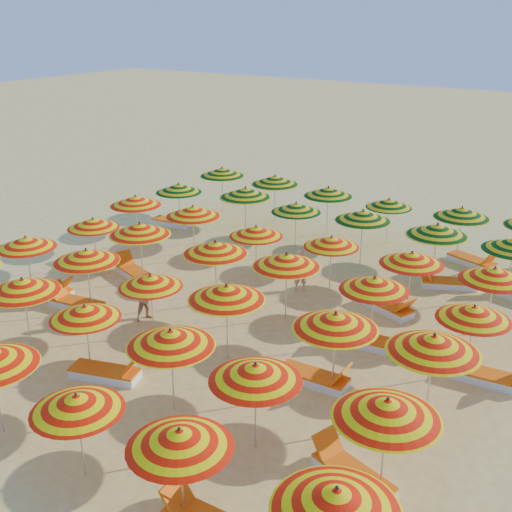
% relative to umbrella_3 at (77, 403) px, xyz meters
% --- Properties ---
extents(ground, '(120.00, 120.00, 0.00)m').
position_rel_umbrella_3_xyz_m(ground, '(-1.31, 7.62, -1.63)').
color(ground, '#F3D26C').
rests_on(ground, ground).
extents(umbrella_3, '(1.89, 1.89, 1.85)m').
position_rel_umbrella_3_xyz_m(umbrella_3, '(0.00, 0.00, 0.00)').
color(umbrella_3, silver).
rests_on(umbrella_3, ground).
extents(umbrella_4, '(2.37, 2.37, 1.94)m').
position_rel_umbrella_3_xyz_m(umbrella_4, '(2.32, 0.12, 0.08)').
color(umbrella_4, silver).
rests_on(umbrella_4, ground).
extents(umbrella_5, '(2.53, 2.53, 2.07)m').
position_rel_umbrella_3_xyz_m(umbrella_5, '(5.18, 0.13, 0.19)').
color(umbrella_5, silver).
rests_on(umbrella_5, ground).
extents(umbrella_7, '(2.39, 2.39, 2.03)m').
position_rel_umbrella_3_xyz_m(umbrella_7, '(-4.92, 2.74, 0.16)').
color(umbrella_7, silver).
rests_on(umbrella_7, ground).
extents(umbrella_8, '(1.86, 1.86, 1.81)m').
position_rel_umbrella_3_xyz_m(umbrella_8, '(-2.75, 2.78, -0.03)').
color(umbrella_8, silver).
rests_on(umbrella_8, ground).
extents(umbrella_9, '(2.40, 2.40, 2.05)m').
position_rel_umbrella_3_xyz_m(umbrella_9, '(0.07, 2.59, 0.18)').
color(umbrella_9, silver).
rests_on(umbrella_9, ground).
extents(umbrella_10, '(2.22, 2.22, 1.98)m').
position_rel_umbrella_3_xyz_m(umbrella_10, '(2.29, 2.49, 0.12)').
color(umbrella_10, silver).
rests_on(umbrella_10, ground).
extents(umbrella_11, '(2.11, 2.11, 2.08)m').
position_rel_umbrella_3_xyz_m(umbrella_11, '(4.95, 2.60, 0.21)').
color(umbrella_11, silver).
rests_on(umbrella_11, ground).
extents(umbrella_12, '(2.27, 2.27, 1.92)m').
position_rel_umbrella_3_xyz_m(umbrella_12, '(-7.73, 5.09, 0.06)').
color(umbrella_12, silver).
rests_on(umbrella_12, ground).
extents(umbrella_13, '(2.48, 2.48, 2.02)m').
position_rel_umbrella_3_xyz_m(umbrella_13, '(-5.16, 5.13, 0.15)').
color(umbrella_13, silver).
rests_on(umbrella_13, ground).
extents(umbrella_14, '(1.78, 1.78, 1.82)m').
position_rel_umbrella_3_xyz_m(umbrella_14, '(-2.67, 5.04, -0.03)').
color(umbrella_14, silver).
rests_on(umbrella_14, ground).
extents(umbrella_15, '(2.60, 2.60, 2.07)m').
position_rel_umbrella_3_xyz_m(umbrella_15, '(-0.25, 5.12, 0.20)').
color(umbrella_15, silver).
rests_on(umbrella_15, ground).
extents(umbrella_16, '(2.14, 2.14, 2.09)m').
position_rel_umbrella_3_xyz_m(umbrella_16, '(2.70, 5.16, 0.21)').
color(umbrella_16, silver).
rests_on(umbrella_16, ground).
extents(umbrella_17, '(2.65, 2.65, 2.11)m').
position_rel_umbrella_3_xyz_m(umbrella_17, '(4.90, 5.29, 0.23)').
color(umbrella_17, silver).
rests_on(umbrella_17, ground).
extents(umbrella_18, '(1.86, 1.86, 1.85)m').
position_rel_umbrella_3_xyz_m(umbrella_18, '(-7.53, 7.67, -0.00)').
color(umbrella_18, silver).
rests_on(umbrella_18, ground).
extents(umbrella_19, '(2.57, 2.57, 2.09)m').
position_rel_umbrella_3_xyz_m(umbrella_19, '(-5.34, 7.57, 0.22)').
color(umbrella_19, silver).
rests_on(umbrella_19, ground).
extents(umbrella_20, '(2.29, 2.29, 2.06)m').
position_rel_umbrella_3_xyz_m(umbrella_20, '(-2.38, 7.57, 0.18)').
color(umbrella_20, silver).
rests_on(umbrella_20, ground).
extents(umbrella_21, '(2.23, 2.23, 2.05)m').
position_rel_umbrella_3_xyz_m(umbrella_21, '(-0.12, 7.84, 0.18)').
color(umbrella_21, silver).
rests_on(umbrella_21, ground).
extents(umbrella_22, '(1.90, 1.90, 1.95)m').
position_rel_umbrella_3_xyz_m(umbrella_22, '(2.51, 7.84, 0.08)').
color(umbrella_22, silver).
rests_on(umbrella_22, ground).
extents(umbrella_23, '(2.18, 2.18, 1.88)m').
position_rel_umbrella_3_xyz_m(umbrella_23, '(5.12, 7.64, 0.03)').
color(umbrella_23, silver).
rests_on(umbrella_23, ground).
extents(umbrella_24, '(2.50, 2.50, 2.00)m').
position_rel_umbrella_3_xyz_m(umbrella_24, '(-7.87, 10.11, 0.13)').
color(umbrella_24, silver).
rests_on(umbrella_24, ground).
extents(umbrella_25, '(2.02, 2.02, 2.04)m').
position_rel_umbrella_3_xyz_m(umbrella_25, '(-5.20, 10.11, 0.17)').
color(umbrella_25, silver).
rests_on(umbrella_25, ground).
extents(umbrella_26, '(2.28, 2.28, 1.86)m').
position_rel_umbrella_3_xyz_m(umbrella_26, '(-2.46, 9.90, 0.01)').
color(umbrella_26, silver).
rests_on(umbrella_26, ground).
extents(umbrella_27, '(2.16, 2.16, 1.84)m').
position_rel_umbrella_3_xyz_m(umbrella_27, '(0.02, 10.37, -0.01)').
color(umbrella_27, silver).
rests_on(umbrella_27, ground).
extents(umbrella_28, '(2.36, 2.36, 1.95)m').
position_rel_umbrella_3_xyz_m(umbrella_28, '(2.69, 10.12, 0.09)').
color(umbrella_28, silver).
rests_on(umbrella_28, ground).
extents(umbrella_29, '(2.36, 2.36, 1.97)m').
position_rel_umbrella_3_xyz_m(umbrella_29, '(4.97, 10.14, 0.11)').
color(umbrella_29, silver).
rests_on(umbrella_29, ground).
extents(umbrella_30, '(2.38, 2.38, 1.94)m').
position_rel_umbrella_3_xyz_m(umbrella_30, '(-7.79, 12.52, 0.08)').
color(umbrella_30, silver).
rests_on(umbrella_30, ground).
extents(umbrella_31, '(2.62, 2.62, 2.12)m').
position_rel_umbrella_3_xyz_m(umbrella_31, '(-4.87, 12.91, 0.24)').
color(umbrella_31, silver).
rests_on(umbrella_31, ground).
extents(umbrella_32, '(2.37, 2.37, 1.91)m').
position_rel_umbrella_3_xyz_m(umbrella_32, '(-2.60, 12.80, 0.05)').
color(umbrella_32, silver).
rests_on(umbrella_32, ground).
extents(umbrella_33, '(2.01, 2.01, 2.03)m').
position_rel_umbrella_3_xyz_m(umbrella_33, '(-0.04, 12.87, 0.16)').
color(umbrella_33, silver).
rests_on(umbrella_33, ground).
extents(umbrella_34, '(2.09, 2.09, 2.10)m').
position_rel_umbrella_3_xyz_m(umbrella_34, '(2.61, 12.59, 0.22)').
color(umbrella_34, silver).
rests_on(umbrella_34, ground).
extents(umbrella_36, '(2.28, 2.28, 2.04)m').
position_rel_umbrella_3_xyz_m(umbrella_36, '(-7.69, 15.35, 0.17)').
color(umbrella_36, silver).
rests_on(umbrella_36, ground).
extents(umbrella_37, '(2.45, 2.45, 2.07)m').
position_rel_umbrella_3_xyz_m(umbrella_37, '(-4.99, 15.28, 0.20)').
color(umbrella_37, silver).
rests_on(umbrella_37, ground).
extents(umbrella_38, '(2.12, 2.12, 2.00)m').
position_rel_umbrella_3_xyz_m(umbrella_38, '(-2.46, 15.07, 0.13)').
color(umbrella_38, silver).
rests_on(umbrella_38, ground).
extents(umbrella_39, '(2.11, 2.11, 1.82)m').
position_rel_umbrella_3_xyz_m(umbrella_39, '(-0.09, 15.36, -0.03)').
color(umbrella_39, silver).
rests_on(umbrella_39, ground).
extents(umbrella_40, '(2.07, 2.07, 2.04)m').
position_rel_umbrella_3_xyz_m(umbrella_40, '(2.70, 15.00, 0.17)').
color(umbrella_40, silver).
rests_on(umbrella_40, ground).
extents(lounger_2, '(1.83, 1.04, 0.69)m').
position_rel_umbrella_3_xyz_m(lounger_2, '(-2.15, 2.74, -1.48)').
color(lounger_2, white).
rests_on(lounger_2, ground).
extents(lounger_3, '(1.83, 1.10, 0.69)m').
position_rel_umbrella_3_xyz_m(lounger_3, '(4.36, 2.63, -1.48)').
color(lounger_3, white).
rests_on(lounger_3, ground).
extents(lounger_4, '(1.83, 1.04, 0.69)m').
position_rel_umbrella_3_xyz_m(lounger_4, '(-7.13, 5.14, -1.48)').
color(lounger_4, white).
rests_on(lounger_4, ground).
extents(lounger_5, '(1.79, 0.80, 0.69)m').
position_rel_umbrella_3_xyz_m(lounger_5, '(-5.76, 5.07, -1.48)').
color(lounger_5, white).
rests_on(lounger_5, ground).
extents(lounger_6, '(1.74, 0.62, 0.69)m').
position_rel_umbrella_3_xyz_m(lounger_6, '(2.20, 5.26, -1.48)').
color(lounger_6, white).
rests_on(lounger_6, ground).
extents(lounger_7, '(1.79, 0.81, 0.69)m').
position_rel_umbrella_3_xyz_m(lounger_7, '(-8.03, 7.57, -1.48)').
color(lounger_7, white).
rests_on(lounger_7, ground).
extents(lounger_8, '(1.83, 1.12, 0.69)m').
position_rel_umbrella_3_xyz_m(lounger_8, '(-5.94, 7.79, -1.48)').
color(lounger_8, white).
rests_on(lounger_8, ground).
extents(lounger_9, '(1.79, 0.77, 0.69)m').
position_rel_umbrella_3_xyz_m(lounger_9, '(3.01, 7.66, -1.48)').
color(lounger_9, white).
rests_on(lounger_9, ground).
extents(lounger_10, '(1.77, 0.69, 0.69)m').
position_rel_umbrella_3_xyz_m(lounger_10, '(5.71, 7.53, -1.48)').
color(lounger_10, white).
rests_on(lounger_10, ground).
extents(lounger_11, '(1.82, 1.17, 0.69)m').
position_rel_umbrella_3_xyz_m(lounger_11, '(2.18, 9.87, -1.48)').
color(lounger_11, white).
rests_on(lounger_11, ground).
extents(lounger_12, '(1.78, 0.76, 0.69)m').
position_rel_umbrella_3_xyz_m(lounger_12, '(-8.30, 12.69, -1.48)').
color(lounger_12, white).
rests_on(lounger_12, ground).
extents(lounger_13, '(1.82, 1.23, 0.69)m').
position_rel_umbrella_3_xyz_m(lounger_13, '(3.12, 12.58, -1.48)').
color(lounger_13, white).
rests_on(lounger_13, ground).
extents(lounger_15, '(1.83, 1.15, 0.69)m').
position_rel_umbrella_3_xyz_m(lounger_15, '(3.29, 14.92, -1.48)').
color(lounger_15, white).
rests_on(lounger_15, ground).
extents(beachgoer_a, '(0.59, 0.55, 1.36)m').
position_rel_umbrella_3_xyz_m(beachgoer_a, '(-0.73, 9.82, -0.95)').
color(beachgoer_a, tan).
rests_on(beachgoer_a, ground).
extents(beachgoer_b, '(0.72, 0.80, 1.34)m').
position_rel_umbrella_3_xyz_m(beachgoer_b, '(-3.46, 5.66, -0.96)').
color(beachgoer_b, tan).
rests_on(beachgoer_b, ground).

